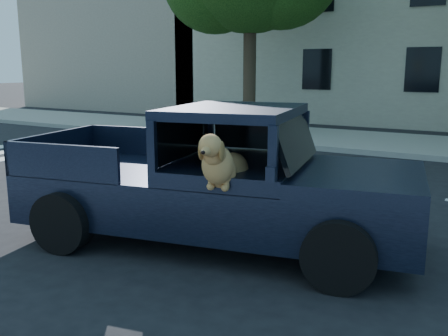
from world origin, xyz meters
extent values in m
plane|color=black|center=(0.00, 0.00, 0.00)|extent=(120.00, 120.00, 0.00)
cube|color=gray|center=(0.00, 9.20, 0.07)|extent=(60.00, 4.00, 0.15)
cylinder|color=#332619|center=(-4.00, 9.60, 2.20)|extent=(0.44, 0.44, 4.40)
cube|color=tan|center=(-15.00, 16.50, 4.00)|extent=(12.00, 6.00, 8.00)
cube|color=black|center=(0.85, -0.49, 0.62)|extent=(5.36, 2.91, 0.64)
cube|color=black|center=(2.62, -0.14, 1.02)|extent=(1.82, 2.20, 0.16)
cube|color=black|center=(1.09, -0.45, 1.76)|extent=(1.85, 2.14, 0.12)
cube|color=black|center=(1.86, -0.29, 1.42)|extent=(0.57, 1.70, 0.55)
cube|color=black|center=(1.36, -0.84, 0.80)|extent=(0.63, 0.63, 0.37)
cube|color=black|center=(2.09, -1.49, 1.25)|extent=(0.11, 0.07, 0.16)
camera|label=1|loc=(4.17, -5.92, 2.31)|focal=40.00mm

